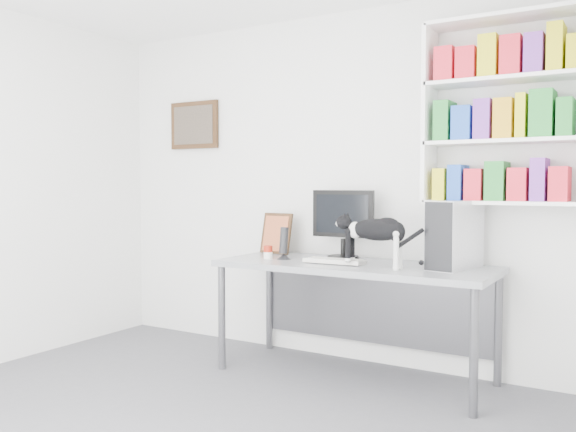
{
  "coord_description": "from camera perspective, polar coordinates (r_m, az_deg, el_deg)",
  "views": [
    {
      "loc": [
        2.25,
        -2.31,
        1.37
      ],
      "look_at": [
        -0.05,
        1.53,
        1.14
      ],
      "focal_mm": 38.0,
      "sensor_mm": 36.0,
      "label": 1
    }
  ],
  "objects": [
    {
      "name": "room",
      "position": [
        3.22,
        -13.3,
        2.54
      ],
      "size": [
        4.01,
        4.01,
        2.7
      ],
      "color": "#56555A",
      "rests_on": "ground"
    },
    {
      "name": "bookshelf",
      "position": [
        4.27,
        19.56,
        9.26
      ],
      "size": [
        1.03,
        0.28,
        1.24
      ],
      "primitive_type": "cube",
      "color": "white",
      "rests_on": "room"
    },
    {
      "name": "wall_art",
      "position": [
        5.58,
        -8.76,
        8.4
      ],
      "size": [
        0.52,
        0.04,
        0.42
      ],
      "primitive_type": "cube",
      "color": "#492C17",
      "rests_on": "room"
    },
    {
      "name": "desk",
      "position": [
        4.4,
        6.17,
        -9.68
      ],
      "size": [
        1.95,
        0.76,
        0.81
      ],
      "primitive_type": "cube",
      "rotation": [
        0.0,
        0.0,
        -0.0
      ],
      "color": "gray",
      "rests_on": "room"
    },
    {
      "name": "monitor",
      "position": [
        4.58,
        5.19,
        -0.72
      ],
      "size": [
        0.49,
        0.24,
        0.52
      ],
      "primitive_type": "cube",
      "rotation": [
        0.0,
        0.0,
        -0.0
      ],
      "color": "black",
      "rests_on": "desk"
    },
    {
      "name": "keyboard",
      "position": [
        4.31,
        4.36,
        -4.23
      ],
      "size": [
        0.43,
        0.18,
        0.03
      ],
      "primitive_type": "cube",
      "rotation": [
        0.0,
        0.0,
        0.04
      ],
      "color": "beige",
      "rests_on": "desk"
    },
    {
      "name": "pc_tower",
      "position": [
        4.17,
        15.35,
        -1.69
      ],
      "size": [
        0.28,
        0.48,
        0.45
      ],
      "primitive_type": "cube",
      "rotation": [
        0.0,
        0.0,
        -0.19
      ],
      "color": "silver",
      "rests_on": "desk"
    },
    {
      "name": "speaker",
      "position": [
        4.52,
        -0.4,
        -2.5
      ],
      "size": [
        0.11,
        0.11,
        0.25
      ],
      "primitive_type": "cylinder",
      "rotation": [
        0.0,
        0.0,
        0.05
      ],
      "color": "black",
      "rests_on": "desk"
    },
    {
      "name": "leaning_print",
      "position": [
        4.89,
        -1.09,
        -1.57
      ],
      "size": [
        0.28,
        0.13,
        0.34
      ],
      "primitive_type": "cube",
      "rotation": [
        0.0,
        0.0,
        -0.09
      ],
      "color": "#492C17",
      "rests_on": "desk"
    },
    {
      "name": "soup_can",
      "position": [
        4.56,
        -1.88,
        -3.41
      ],
      "size": [
        0.08,
        0.08,
        0.1
      ],
      "primitive_type": "cylinder",
      "rotation": [
        0.0,
        0.0,
        -0.25
      ],
      "color": "#A11E0D",
      "rests_on": "desk"
    },
    {
      "name": "cat",
      "position": [
        4.1,
        8.19,
        -2.43
      ],
      "size": [
        0.56,
        0.15,
        0.34
      ],
      "primitive_type": null,
      "rotation": [
        0.0,
        0.0,
        -0.0
      ],
      "color": "black",
      "rests_on": "desk"
    }
  ]
}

